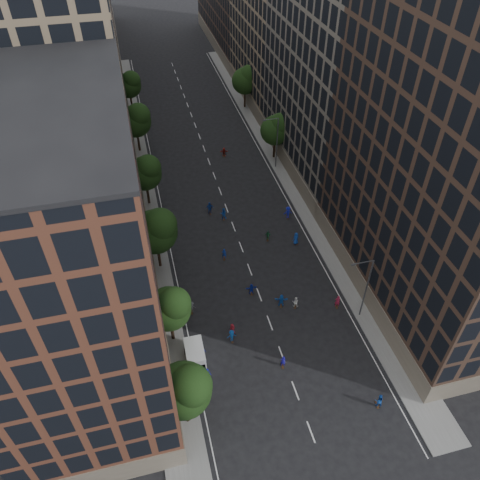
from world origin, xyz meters
The scene contains 39 objects.
ground centered at (0.00, 40.00, 0.00)m, with size 240.00×240.00×0.00m, color black.
sidewalk_left centered at (-12.00, 47.50, 0.07)m, with size 4.00×105.00×0.15m, color slate.
sidewalk_right centered at (12.00, 47.50, 0.07)m, with size 4.00×105.00×0.15m, color slate.
bldg_left_a centered at (-19.00, 11.00, 15.00)m, with size 14.00×22.00×30.00m, color brown.
bldg_left_b centered at (-19.00, 35.00, 17.00)m, with size 14.00×26.00×34.00m, color #89755A.
bldg_left_c centered at (-19.00, 58.00, 14.00)m, with size 14.00×20.00×28.00m, color brown.
bldg_left_d centered at (-19.00, 82.00, 16.00)m, with size 14.00×28.00×32.00m, color black.
bldg_right_a centered at (19.00, 15.00, 18.00)m, with size 14.00×30.00×36.00m, color #412D22.
bldg_right_b centered at (19.00, 44.00, 16.50)m, with size 14.00×28.00×33.00m, color #696157.
bldg_right_c centered at (19.00, 71.00, 17.50)m, with size 14.00×26.00×35.00m, color #89755A.
tree_left_0 centered at (-11.01, 3.85, 5.96)m, with size 5.20×5.20×8.83m.
tree_left_1 centered at (-11.02, 13.86, 5.55)m, with size 4.80×4.80×8.21m.
tree_left_2 centered at (-10.99, 25.83, 6.36)m, with size 5.60×5.60×9.45m.
tree_left_3 centered at (-11.02, 39.85, 5.82)m, with size 5.00×5.00×8.58m.
tree_left_4 centered at (-11.00, 55.84, 6.10)m, with size 5.40×5.40×9.08m.
tree_left_5 centered at (-11.02, 71.86, 5.68)m, with size 4.80×4.80×8.33m.
tree_right_a centered at (11.38, 47.85, 5.63)m, with size 5.00×5.00×8.39m.
tree_right_b centered at (11.39, 67.85, 5.96)m, with size 5.20×5.20×8.83m.
streetlamp_near centered at (10.37, 12.00, 5.17)m, with size 2.64×0.22×9.06m.
streetlamp_far centered at (10.37, 45.00, 5.17)m, with size 2.64×0.22×9.06m.
cargo_van centered at (-9.30, 10.00, 1.23)m, with size 2.16×4.45×2.34m.
skater_0 centered at (-8.50, 7.94, 0.90)m, with size 0.88×0.57×1.81m, color #1517AD.
skater_1 centered at (-0.36, 7.64, 0.79)m, with size 0.58×0.38×1.59m, color #191297.
skater_2 centered at (7.39, 1.00, 0.84)m, with size 0.82×0.64×1.69m, color #1549AE.
skater_3 centered at (-4.88, 12.16, 0.83)m, with size 1.07×0.61×1.66m, color #124392.
skater_4 centered at (-8.50, 10.91, 0.81)m, with size 0.95×0.40×1.62m, color #1628B9.
skater_5 centered at (2.06, 15.69, 0.88)m, with size 1.63×0.52×1.75m, color #144BAA.
skater_6 centered at (-4.58, 13.07, 0.78)m, with size 0.76×0.50×1.56m, color maroon.
skater_7 centered at (8.50, 13.91, 0.89)m, with size 0.65×0.43×1.78m, color maroon.
skater_8 centered at (3.65, 15.14, 0.76)m, with size 0.73×0.57×1.51m, color white.
skater_9 centered at (-8.50, 17.34, 0.83)m, with size 1.07×0.61×1.65m, color #45464B.
skater_10 centered at (3.98, 27.56, 0.75)m, with size 0.88×0.37×1.50m, color #1F673B.
skater_11 centered at (-0.89, 18.45, 0.76)m, with size 1.41×0.45×1.52m, color #1428A2.
skater_12 centered at (7.46, 25.84, 0.91)m, with size 0.89×0.58×1.83m, color #133C9E.
skater_13 centered at (-2.75, 25.34, 0.83)m, with size 0.60×0.40×1.65m, color navy.
skater_14 centered at (-1.01, 33.60, 0.92)m, with size 0.90×0.70×1.84m, color blue.
skater_15 centered at (8.21, 31.49, 0.96)m, with size 1.24×0.71×1.92m, color #141BA2.
skater_16 centered at (-2.66, 35.35, 0.96)m, with size 1.12×0.47×1.91m, color #123897.
skater_17 centered at (2.91, 50.55, 0.78)m, with size 1.45×0.46×1.56m, color #AA251C.
Camera 1 is at (-11.76, -18.85, 43.33)m, focal length 35.00 mm.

